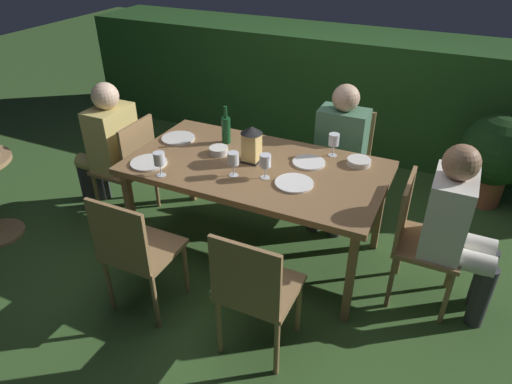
{
  "coord_description": "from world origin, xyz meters",
  "views": [
    {
      "loc": [
        1.2,
        -2.55,
        2.24
      ],
      "look_at": [
        0.0,
        0.0,
        0.52
      ],
      "focal_mm": 32.1,
      "sensor_mm": 36.0,
      "label": 1
    }
  ],
  "objects_px": {
    "lantern_centerpiece": "(252,142)",
    "bowl_olives": "(219,150)",
    "person_in_mustard": "(108,143)",
    "plate_d": "(149,163)",
    "chair_head_near": "(130,164)",
    "person_in_green": "(338,150)",
    "wine_glass_d": "(233,160)",
    "dining_table": "(256,172)",
    "chair_side_right_b": "(343,157)",
    "person_in_cream": "(457,224)",
    "wine_glass_c": "(159,160)",
    "potted_plant_by_hedge": "(497,153)",
    "wine_glass_a": "(265,162)",
    "green_bottle_on_table": "(226,129)",
    "plate_b": "(178,138)",
    "bowl_bread": "(359,162)",
    "wine_glass_b": "(334,141)",
    "chair_side_left_a": "(135,250)",
    "plate_c": "(309,162)",
    "plate_a": "(294,183)",
    "chair_head_far": "(419,236)",
    "chair_side_left_b": "(255,289)"
  },
  "relations": [
    {
      "from": "wine_glass_b",
      "to": "wine_glass_d",
      "type": "xyz_separation_m",
      "value": [
        -0.51,
        -0.56,
        0.0
      ]
    },
    {
      "from": "chair_side_left_a",
      "to": "lantern_centerpiece",
      "type": "distance_m",
      "value": 1.06
    },
    {
      "from": "chair_side_left_a",
      "to": "dining_table",
      "type": "bearing_deg",
      "value": 65.27
    },
    {
      "from": "chair_side_left_a",
      "to": "person_in_green",
      "type": "distance_m",
      "value": 1.76
    },
    {
      "from": "person_in_green",
      "to": "lantern_centerpiece",
      "type": "distance_m",
      "value": 0.82
    },
    {
      "from": "chair_head_near",
      "to": "chair_head_far",
      "type": "relative_size",
      "value": 1.0
    },
    {
      "from": "chair_head_near",
      "to": "chair_side_right_b",
      "type": "relative_size",
      "value": 1.0
    },
    {
      "from": "chair_head_near",
      "to": "plate_a",
      "type": "relative_size",
      "value": 3.45
    },
    {
      "from": "person_in_cream",
      "to": "wine_glass_d",
      "type": "bearing_deg",
      "value": -172.02
    },
    {
      "from": "plate_b",
      "to": "chair_head_near",
      "type": "bearing_deg",
      "value": -163.14
    },
    {
      "from": "person_in_cream",
      "to": "wine_glass_b",
      "type": "xyz_separation_m",
      "value": [
        -0.9,
        0.37,
        0.22
      ]
    },
    {
      "from": "chair_side_right_b",
      "to": "wine_glass_a",
      "type": "bearing_deg",
      "value": -105.02
    },
    {
      "from": "plate_b",
      "to": "plate_d",
      "type": "height_order",
      "value": "same"
    },
    {
      "from": "chair_head_far",
      "to": "chair_side_left_b",
      "type": "height_order",
      "value": "same"
    },
    {
      "from": "person_in_mustard",
      "to": "person_in_green",
      "type": "height_order",
      "value": "same"
    },
    {
      "from": "person_in_cream",
      "to": "person_in_green",
      "type": "distance_m",
      "value": 1.16
    },
    {
      "from": "dining_table",
      "to": "chair_side_right_b",
      "type": "distance_m",
      "value": 0.98
    },
    {
      "from": "green_bottle_on_table",
      "to": "person_in_mustard",
      "type": "bearing_deg",
      "value": -166.53
    },
    {
      "from": "wine_glass_a",
      "to": "plate_a",
      "type": "bearing_deg",
      "value": 0.55
    },
    {
      "from": "dining_table",
      "to": "wine_glass_c",
      "type": "height_order",
      "value": "wine_glass_c"
    },
    {
      "from": "dining_table",
      "to": "chair_side_left_a",
      "type": "distance_m",
      "value": 0.98
    },
    {
      "from": "bowl_olives",
      "to": "bowl_bread",
      "type": "xyz_separation_m",
      "value": [
        0.96,
        0.27,
        -0.0
      ]
    },
    {
      "from": "person_in_cream",
      "to": "person_in_mustard",
      "type": "bearing_deg",
      "value": 180.0
    },
    {
      "from": "chair_head_near",
      "to": "plate_d",
      "type": "relative_size",
      "value": 3.4
    },
    {
      "from": "chair_head_near",
      "to": "person_in_cream",
      "type": "distance_m",
      "value": 2.49
    },
    {
      "from": "lantern_centerpiece",
      "to": "bowl_olives",
      "type": "distance_m",
      "value": 0.29
    },
    {
      "from": "chair_head_far",
      "to": "plate_b",
      "type": "distance_m",
      "value": 1.89
    },
    {
      "from": "lantern_centerpiece",
      "to": "wine_glass_d",
      "type": "xyz_separation_m",
      "value": [
        -0.02,
        -0.24,
        -0.03
      ]
    },
    {
      "from": "wine_glass_b",
      "to": "plate_b",
      "type": "bearing_deg",
      "value": -168.41
    },
    {
      "from": "wine_glass_a",
      "to": "plate_d",
      "type": "relative_size",
      "value": 0.66
    },
    {
      "from": "person_in_cream",
      "to": "bowl_bread",
      "type": "xyz_separation_m",
      "value": [
        -0.69,
        0.31,
        0.12
      ]
    },
    {
      "from": "potted_plant_by_hedge",
      "to": "person_in_mustard",
      "type": "bearing_deg",
      "value": -153.04
    },
    {
      "from": "person_in_mustard",
      "to": "wine_glass_c",
      "type": "distance_m",
      "value": 0.95
    },
    {
      "from": "plate_c",
      "to": "potted_plant_by_hedge",
      "type": "bearing_deg",
      "value": 46.28
    },
    {
      "from": "person_in_green",
      "to": "bowl_olives",
      "type": "bearing_deg",
      "value": -138.56
    },
    {
      "from": "chair_head_near",
      "to": "person_in_green",
      "type": "bearing_deg",
      "value": 23.71
    },
    {
      "from": "wine_glass_d",
      "to": "bowl_olives",
      "type": "height_order",
      "value": "wine_glass_d"
    },
    {
      "from": "person_in_green",
      "to": "plate_d",
      "type": "bearing_deg",
      "value": -137.99
    },
    {
      "from": "chair_side_left_a",
      "to": "bowl_olives",
      "type": "height_order",
      "value": "chair_side_left_a"
    },
    {
      "from": "chair_head_near",
      "to": "person_in_green",
      "type": "height_order",
      "value": "person_in_green"
    },
    {
      "from": "wine_glass_c",
      "to": "plate_b",
      "type": "xyz_separation_m",
      "value": [
        -0.21,
        0.53,
        -0.11
      ]
    },
    {
      "from": "wine_glass_c",
      "to": "plate_a",
      "type": "relative_size",
      "value": 0.67
    },
    {
      "from": "person_in_mustard",
      "to": "plate_d",
      "type": "relative_size",
      "value": 4.5
    },
    {
      "from": "chair_side_right_b",
      "to": "bowl_bread",
      "type": "bearing_deg",
      "value": -66.68
    },
    {
      "from": "green_bottle_on_table",
      "to": "chair_side_left_a",
      "type": "bearing_deg",
      "value": -92.24
    },
    {
      "from": "bowl_bread",
      "to": "wine_glass_c",
      "type": "bearing_deg",
      "value": -148.3
    },
    {
      "from": "person_in_cream",
      "to": "wine_glass_b",
      "type": "relative_size",
      "value": 6.8
    },
    {
      "from": "person_in_mustard",
      "to": "green_bottle_on_table",
      "type": "xyz_separation_m",
      "value": [
        0.98,
        0.23,
        0.21
      ]
    },
    {
      "from": "lantern_centerpiece",
      "to": "person_in_green",
      "type": "bearing_deg",
      "value": 54.67
    },
    {
      "from": "wine_glass_a",
      "to": "potted_plant_by_hedge",
      "type": "xyz_separation_m",
      "value": [
        1.44,
        1.62,
        -0.36
      ]
    }
  ]
}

